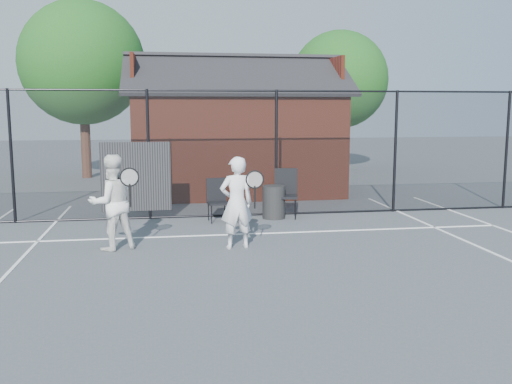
{
  "coord_description": "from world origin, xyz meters",
  "views": [
    {
      "loc": [
        -1.65,
        -8.34,
        2.56
      ],
      "look_at": [
        -0.06,
        1.48,
        1.1
      ],
      "focal_mm": 40.0,
      "sensor_mm": 36.0,
      "label": 1
    }
  ],
  "objects": [
    {
      "name": "ground",
      "position": [
        0.0,
        0.0,
        0.0
      ],
      "size": [
        80.0,
        80.0,
        0.0
      ],
      "primitive_type": "plane",
      "color": "#484C52",
      "rests_on": "ground"
    },
    {
      "name": "court_lines",
      "position": [
        0.0,
        -1.32,
        0.01
      ],
      "size": [
        11.02,
        18.0,
        0.01
      ],
      "color": "white",
      "rests_on": "ground"
    },
    {
      "name": "fence",
      "position": [
        -0.3,
        5.0,
        1.45
      ],
      "size": [
        22.04,
        3.0,
        3.0
      ],
      "color": "black",
      "rests_on": "ground"
    },
    {
      "name": "clubhouse",
      "position": [
        0.5,
        9.0,
        1.61
      ],
      "size": [
        6.5,
        4.36,
        4.19
      ],
      "color": "maroon",
      "rests_on": "ground"
    },
    {
      "name": "tree_left",
      "position": [
        -4.5,
        13.5,
        4.19
      ],
      "size": [
        4.48,
        4.48,
        6.44
      ],
      "color": "#382016",
      "rests_on": "ground"
    },
    {
      "name": "tree_right",
      "position": [
        5.5,
        14.5,
        3.71
      ],
      "size": [
        3.97,
        3.97,
        5.7
      ],
      "color": "#382016",
      "rests_on": "ground"
    },
    {
      "name": "player_front",
      "position": [
        -0.35,
        1.88,
        0.85
      ],
      "size": [
        0.79,
        0.61,
        1.7
      ],
      "color": "white",
      "rests_on": "ground"
    },
    {
      "name": "player_back",
      "position": [
        -2.6,
        2.14,
        0.87
      ],
      "size": [
        1.04,
        0.94,
        1.74
      ],
      "color": "white",
      "rests_on": "ground"
    },
    {
      "name": "chair_left",
      "position": [
        -0.46,
        4.4,
        0.48
      ],
      "size": [
        0.51,
        0.53,
        0.96
      ],
      "primitive_type": "cube",
      "rotation": [
        0.0,
        0.0,
        0.11
      ],
      "color": "black",
      "rests_on": "ground"
    },
    {
      "name": "chair_right",
      "position": [
        1.16,
        4.6,
        0.56
      ],
      "size": [
        0.65,
        0.67,
        1.13
      ],
      "primitive_type": "cube",
      "rotation": [
        0.0,
        0.0,
        -0.22
      ],
      "color": "black",
      "rests_on": "ground"
    },
    {
      "name": "waste_bin",
      "position": [
        0.87,
        4.6,
        0.39
      ],
      "size": [
        0.63,
        0.63,
        0.77
      ],
      "primitive_type": "cylinder",
      "rotation": [
        0.0,
        0.0,
        -0.21
      ],
      "color": "black",
      "rests_on": "ground"
    }
  ]
}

